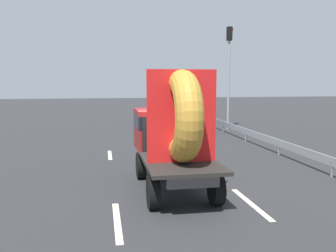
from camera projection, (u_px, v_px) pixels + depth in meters
The scene contains 9 objects.
ground_plane at pixel (177, 188), 11.35m from camera, with size 120.00×120.00×0.00m, color #28282B.
flatbed_truck at pixel (172, 132), 11.22m from camera, with size 2.02×4.87×3.62m.
distant_sedan at pixel (190, 119), 24.33m from camera, with size 1.85×4.32×1.41m.
traffic_light at pixel (229, 65), 24.45m from camera, with size 0.42×0.36×6.87m.
guardrail at pixel (261, 137), 18.16m from camera, with size 0.10×15.39×0.71m.
lane_dash_left_near at pixel (117, 221), 8.63m from camera, with size 2.54×0.16×0.01m, color beige.
lane_dash_left_far at pixel (110, 155), 16.34m from camera, with size 2.02×0.16×0.01m, color beige.
lane_dash_right_near at pixel (251, 204), 9.88m from camera, with size 2.61×0.16×0.01m, color beige.
lane_dash_right_far at pixel (185, 149), 17.78m from camera, with size 2.73×0.16×0.01m, color beige.
Camera 1 is at (-2.25, -10.80, 3.31)m, focal length 39.00 mm.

